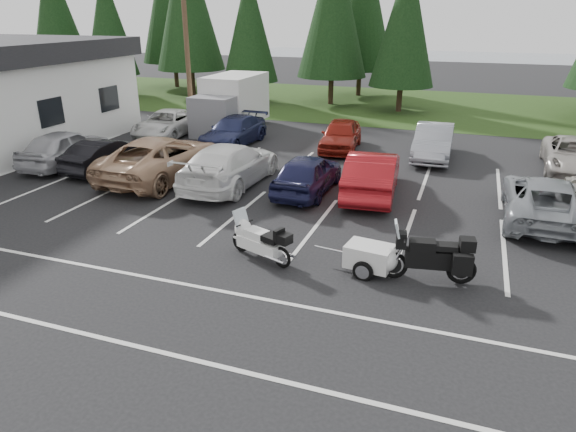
{
  "coord_description": "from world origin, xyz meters",
  "views": [
    {
      "loc": [
        4.57,
        -12.95,
        6.16
      ],
      "look_at": [
        0.13,
        -0.5,
        0.87
      ],
      "focal_mm": 32.0,
      "sensor_mm": 36.0,
      "label": 1
    }
  ],
  "objects_px": {
    "touring_motorcycle": "(260,237)",
    "car_far_2": "(341,135)",
    "utility_pole": "(186,41)",
    "box_truck": "(228,104)",
    "car_far_3": "(433,142)",
    "car_near_5": "(372,174)",
    "car_near_4": "(308,174)",
    "car_far_4": "(574,155)",
    "car_near_2": "(162,157)",
    "car_far_1": "(234,131)",
    "car_near_1": "(106,155)",
    "car_near_0": "(65,147)",
    "car_near_6": "(544,199)",
    "adventure_motorcycle": "(429,252)",
    "car_far_0": "(167,124)",
    "cargo_trailer": "(369,259)",
    "car_near_3": "(230,165)"
  },
  "relations": [
    {
      "from": "car_far_3",
      "to": "car_near_5",
      "type": "bearing_deg",
      "value": -106.52
    },
    {
      "from": "car_near_0",
      "to": "car_near_2",
      "type": "distance_m",
      "value": 4.89
    },
    {
      "from": "car_far_1",
      "to": "car_far_2",
      "type": "bearing_deg",
      "value": 12.09
    },
    {
      "from": "car_far_3",
      "to": "car_far_4",
      "type": "relative_size",
      "value": 0.95
    },
    {
      "from": "car_near_1",
      "to": "car_near_2",
      "type": "bearing_deg",
      "value": -179.36
    },
    {
      "from": "utility_pole",
      "to": "car_far_1",
      "type": "bearing_deg",
      "value": -33.11
    },
    {
      "from": "car_near_3",
      "to": "car_near_4",
      "type": "bearing_deg",
      "value": -176.64
    },
    {
      "from": "car_near_4",
      "to": "car_far_2",
      "type": "relative_size",
      "value": 1.01
    },
    {
      "from": "car_far_1",
      "to": "car_near_3",
      "type": "bearing_deg",
      "value": -63.21
    },
    {
      "from": "car_near_1",
      "to": "car_near_4",
      "type": "distance_m",
      "value": 8.7
    },
    {
      "from": "car_near_0",
      "to": "touring_motorcycle",
      "type": "bearing_deg",
      "value": 148.89
    },
    {
      "from": "cargo_trailer",
      "to": "car_far_0",
      "type": "bearing_deg",
      "value": 146.31
    },
    {
      "from": "car_near_4",
      "to": "adventure_motorcycle",
      "type": "distance_m",
      "value": 7.14
    },
    {
      "from": "car_far_4",
      "to": "adventure_motorcycle",
      "type": "relative_size",
      "value": 1.87
    },
    {
      "from": "car_far_0",
      "to": "car_far_3",
      "type": "bearing_deg",
      "value": -4.09
    },
    {
      "from": "utility_pole",
      "to": "car_near_6",
      "type": "xyz_separation_m",
      "value": [
        17.05,
        -8.08,
        -4.0
      ]
    },
    {
      "from": "car_near_5",
      "to": "car_near_0",
      "type": "bearing_deg",
      "value": -2.72
    },
    {
      "from": "car_far_1",
      "to": "car_far_4",
      "type": "relative_size",
      "value": 0.99
    },
    {
      "from": "car_near_2",
      "to": "car_far_3",
      "type": "height_order",
      "value": "car_near_2"
    },
    {
      "from": "car_near_4",
      "to": "touring_motorcycle",
      "type": "bearing_deg",
      "value": 95.32
    },
    {
      "from": "car_near_5",
      "to": "touring_motorcycle",
      "type": "bearing_deg",
      "value": 68.6
    },
    {
      "from": "car_far_0",
      "to": "car_far_2",
      "type": "xyz_separation_m",
      "value": [
        9.33,
        0.25,
        0.05
      ]
    },
    {
      "from": "car_near_6",
      "to": "adventure_motorcycle",
      "type": "relative_size",
      "value": 1.98
    },
    {
      "from": "car_far_1",
      "to": "adventure_motorcycle",
      "type": "distance_m",
      "value": 15.04
    },
    {
      "from": "car_near_0",
      "to": "car_near_5",
      "type": "distance_m",
      "value": 13.07
    },
    {
      "from": "box_truck",
      "to": "car_far_0",
      "type": "height_order",
      "value": "box_truck"
    },
    {
      "from": "car_near_3",
      "to": "car_near_5",
      "type": "xyz_separation_m",
      "value": [
        5.26,
        0.68,
        -0.01
      ]
    },
    {
      "from": "utility_pole",
      "to": "car_far_3",
      "type": "xyz_separation_m",
      "value": [
        13.14,
        -1.66,
        -3.95
      ]
    },
    {
      "from": "car_far_0",
      "to": "cargo_trailer",
      "type": "xyz_separation_m",
      "value": [
        13.06,
        -11.59,
        -0.28
      ]
    },
    {
      "from": "car_near_0",
      "to": "car_near_3",
      "type": "distance_m",
      "value": 7.8
    },
    {
      "from": "car_near_1",
      "to": "car_far_2",
      "type": "bearing_deg",
      "value": -138.08
    },
    {
      "from": "utility_pole",
      "to": "box_truck",
      "type": "relative_size",
      "value": 1.61
    },
    {
      "from": "car_far_3",
      "to": "car_near_2",
      "type": "bearing_deg",
      "value": -147.06
    },
    {
      "from": "car_far_0",
      "to": "car_far_1",
      "type": "xyz_separation_m",
      "value": [
        4.15,
        -0.61,
        0.02
      ]
    },
    {
      "from": "car_near_1",
      "to": "car_near_6",
      "type": "bearing_deg",
      "value": -176.28
    },
    {
      "from": "car_far_3",
      "to": "car_far_2",
      "type": "bearing_deg",
      "value": 177.59
    },
    {
      "from": "box_truck",
      "to": "car_far_2",
      "type": "xyz_separation_m",
      "value": [
        6.88,
        -2.05,
        -0.74
      ]
    },
    {
      "from": "car_near_2",
      "to": "car_far_3",
      "type": "distance_m",
      "value": 11.79
    },
    {
      "from": "car_near_0",
      "to": "car_near_3",
      "type": "bearing_deg",
      "value": 174.33
    },
    {
      "from": "cargo_trailer",
      "to": "car_far_2",
      "type": "bearing_deg",
      "value": 115.4
    },
    {
      "from": "car_near_3",
      "to": "touring_motorcycle",
      "type": "height_order",
      "value": "car_near_3"
    },
    {
      "from": "car_far_1",
      "to": "car_far_3",
      "type": "distance_m",
      "value": 9.48
    },
    {
      "from": "touring_motorcycle",
      "to": "car_far_2",
      "type": "bearing_deg",
      "value": 114.78
    },
    {
      "from": "car_near_0",
      "to": "car_near_2",
      "type": "height_order",
      "value": "car_near_2"
    },
    {
      "from": "box_truck",
      "to": "car_near_4",
      "type": "relative_size",
      "value": 1.33
    },
    {
      "from": "car_near_4",
      "to": "car_far_3",
      "type": "height_order",
      "value": "car_far_3"
    },
    {
      "from": "box_truck",
      "to": "car_far_3",
      "type": "bearing_deg",
      "value": -10.98
    },
    {
      "from": "car_far_2",
      "to": "adventure_motorcycle",
      "type": "xyz_separation_m",
      "value": [
        5.15,
        -11.79,
        0.06
      ]
    },
    {
      "from": "car_near_4",
      "to": "car_far_2",
      "type": "height_order",
      "value": "car_near_4"
    },
    {
      "from": "car_far_4",
      "to": "car_near_4",
      "type": "bearing_deg",
      "value": -144.6
    }
  ]
}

